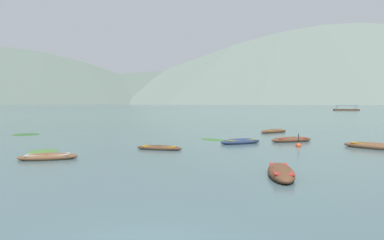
{
  "coord_description": "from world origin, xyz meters",
  "views": [
    {
      "loc": [
        1.17,
        -5.79,
        3.29
      ],
      "look_at": [
        0.92,
        43.67,
        0.58
      ],
      "focal_mm": 28.38,
      "sensor_mm": 36.0,
      "label": 1
    }
  ],
  "objects_px": {
    "rowboat_7": "(275,131)",
    "ferry_0": "(348,110)",
    "rowboat_0": "(293,140)",
    "rowboat_3": "(378,147)",
    "rowboat_4": "(283,172)",
    "rowboat_1": "(50,157)",
    "rowboat_6": "(161,148)",
    "rowboat_2": "(242,142)",
    "mooring_buoy": "(300,145)"
  },
  "relations": [
    {
      "from": "rowboat_2",
      "to": "rowboat_3",
      "type": "bearing_deg",
      "value": -17.12
    },
    {
      "from": "rowboat_3",
      "to": "rowboat_6",
      "type": "xyz_separation_m",
      "value": [
        -15.7,
        -0.34,
        -0.05
      ]
    },
    {
      "from": "rowboat_1",
      "to": "rowboat_7",
      "type": "bearing_deg",
      "value": 42.96
    },
    {
      "from": "rowboat_3",
      "to": "ferry_0",
      "type": "relative_size",
      "value": 0.36
    },
    {
      "from": "rowboat_0",
      "to": "rowboat_3",
      "type": "xyz_separation_m",
      "value": [
        4.8,
        -4.12,
        0.01
      ]
    },
    {
      "from": "rowboat_1",
      "to": "mooring_buoy",
      "type": "relative_size",
      "value": 3.14
    },
    {
      "from": "rowboat_2",
      "to": "mooring_buoy",
      "type": "relative_size",
      "value": 3.4
    },
    {
      "from": "rowboat_6",
      "to": "mooring_buoy",
      "type": "relative_size",
      "value": 3.12
    },
    {
      "from": "rowboat_1",
      "to": "ferry_0",
      "type": "relative_size",
      "value": 0.31
    },
    {
      "from": "rowboat_4",
      "to": "rowboat_7",
      "type": "xyz_separation_m",
      "value": [
        5.24,
        20.62,
        -0.03
      ]
    },
    {
      "from": "rowboat_2",
      "to": "ferry_0",
      "type": "distance_m",
      "value": 131.63
    },
    {
      "from": "rowboat_1",
      "to": "rowboat_3",
      "type": "xyz_separation_m",
      "value": [
        21.84,
        4.18,
        0.02
      ]
    },
    {
      "from": "rowboat_4",
      "to": "mooring_buoy",
      "type": "bearing_deg",
      "value": 66.49
    },
    {
      "from": "rowboat_1",
      "to": "rowboat_2",
      "type": "xyz_separation_m",
      "value": [
        12.44,
        7.08,
        0.01
      ]
    },
    {
      "from": "rowboat_1",
      "to": "rowboat_6",
      "type": "distance_m",
      "value": 7.23
    },
    {
      "from": "rowboat_2",
      "to": "rowboat_7",
      "type": "xyz_separation_m",
      "value": [
        5.28,
        9.42,
        -0.01
      ]
    },
    {
      "from": "mooring_buoy",
      "to": "rowboat_7",
      "type": "bearing_deg",
      "value": 84.24
    },
    {
      "from": "rowboat_1",
      "to": "ferry_0",
      "type": "height_order",
      "value": "ferry_0"
    },
    {
      "from": "rowboat_3",
      "to": "rowboat_2",
      "type": "bearing_deg",
      "value": 162.88
    },
    {
      "from": "rowboat_1",
      "to": "rowboat_2",
      "type": "bearing_deg",
      "value": 29.64
    },
    {
      "from": "rowboat_4",
      "to": "ferry_0",
      "type": "bearing_deg",
      "value": 61.98
    },
    {
      "from": "rowboat_0",
      "to": "rowboat_2",
      "type": "relative_size",
      "value": 1.05
    },
    {
      "from": "rowboat_1",
      "to": "rowboat_2",
      "type": "relative_size",
      "value": 0.92
    },
    {
      "from": "mooring_buoy",
      "to": "rowboat_0",
      "type": "bearing_deg",
      "value": 81.5
    },
    {
      "from": "rowboat_1",
      "to": "rowboat_4",
      "type": "relative_size",
      "value": 0.98
    },
    {
      "from": "ferry_0",
      "to": "mooring_buoy",
      "type": "height_order",
      "value": "ferry_0"
    },
    {
      "from": "rowboat_0",
      "to": "rowboat_4",
      "type": "relative_size",
      "value": 1.11
    },
    {
      "from": "rowboat_1",
      "to": "rowboat_4",
      "type": "bearing_deg",
      "value": -18.26
    },
    {
      "from": "rowboat_2",
      "to": "rowboat_7",
      "type": "bearing_deg",
      "value": 60.72
    },
    {
      "from": "rowboat_2",
      "to": "rowboat_6",
      "type": "height_order",
      "value": "rowboat_2"
    },
    {
      "from": "rowboat_7",
      "to": "ferry_0",
      "type": "distance_m",
      "value": 120.83
    },
    {
      "from": "rowboat_1",
      "to": "rowboat_2",
      "type": "distance_m",
      "value": 14.31
    },
    {
      "from": "rowboat_1",
      "to": "rowboat_2",
      "type": "height_order",
      "value": "rowboat_2"
    },
    {
      "from": "rowboat_1",
      "to": "rowboat_4",
      "type": "height_order",
      "value": "rowboat_4"
    },
    {
      "from": "mooring_buoy",
      "to": "rowboat_6",
      "type": "bearing_deg",
      "value": -171.92
    },
    {
      "from": "rowboat_4",
      "to": "rowboat_7",
      "type": "relative_size",
      "value": 0.93
    },
    {
      "from": "rowboat_0",
      "to": "mooring_buoy",
      "type": "xyz_separation_m",
      "value": [
        -0.44,
        -2.98,
        -0.07
      ]
    },
    {
      "from": "rowboat_7",
      "to": "rowboat_4",
      "type": "bearing_deg",
      "value": -104.25
    },
    {
      "from": "rowboat_6",
      "to": "ferry_0",
      "type": "xyz_separation_m",
      "value": [
        72.78,
        116.85,
        0.32
      ]
    },
    {
      "from": "rowboat_7",
      "to": "mooring_buoy",
      "type": "xyz_separation_m",
      "value": [
        -1.13,
        -11.17,
        -0.05
      ]
    },
    {
      "from": "rowboat_3",
      "to": "mooring_buoy",
      "type": "xyz_separation_m",
      "value": [
        -5.24,
        1.14,
        -0.07
      ]
    },
    {
      "from": "rowboat_0",
      "to": "ferry_0",
      "type": "bearing_deg",
      "value": 61.16
    },
    {
      "from": "rowboat_4",
      "to": "rowboat_1",
      "type": "bearing_deg",
      "value": 161.74
    },
    {
      "from": "rowboat_3",
      "to": "mooring_buoy",
      "type": "relative_size",
      "value": 3.61
    },
    {
      "from": "rowboat_7",
      "to": "ferry_0",
      "type": "relative_size",
      "value": 0.35
    },
    {
      "from": "rowboat_0",
      "to": "mooring_buoy",
      "type": "relative_size",
      "value": 3.57
    },
    {
      "from": "rowboat_3",
      "to": "rowboat_7",
      "type": "xyz_separation_m",
      "value": [
        -4.12,
        12.32,
        -0.03
      ]
    },
    {
      "from": "rowboat_0",
      "to": "mooring_buoy",
      "type": "bearing_deg",
      "value": -98.5
    },
    {
      "from": "rowboat_2",
      "to": "rowboat_6",
      "type": "bearing_deg",
      "value": -152.84
    },
    {
      "from": "rowboat_2",
      "to": "mooring_buoy",
      "type": "bearing_deg",
      "value": -22.84
    }
  ]
}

